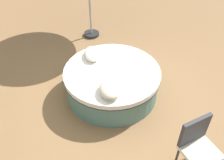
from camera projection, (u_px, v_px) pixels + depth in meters
ground_plane at (112, 93)px, 5.36m from camera, size 16.00×16.00×0.00m
round_bed at (112, 82)px, 5.14m from camera, size 1.98×1.98×0.63m
throw_pillow_0 at (92, 54)px, 5.24m from camera, size 0.54×0.33×0.17m
throw_pillow_1 at (110, 89)px, 4.39m from camera, size 0.52×0.39×0.19m
patio_chair at (197, 143)px, 3.73m from camera, size 0.64×0.65×0.98m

